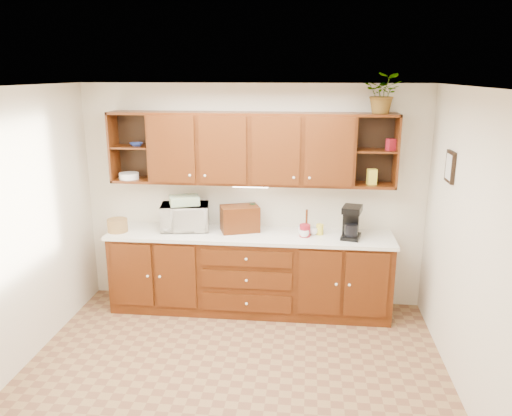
% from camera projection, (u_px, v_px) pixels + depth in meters
% --- Properties ---
extents(floor, '(4.00, 4.00, 0.00)m').
position_uv_depth(floor, '(231.00, 381.00, 4.54)').
color(floor, olive).
rests_on(floor, ground).
extents(ceiling, '(4.00, 4.00, 0.00)m').
position_uv_depth(ceiling, '(227.00, 87.00, 3.86)').
color(ceiling, white).
rests_on(ceiling, back_wall).
extents(back_wall, '(4.00, 0.00, 4.00)m').
position_uv_depth(back_wall, '(253.00, 196.00, 5.88)').
color(back_wall, beige).
rests_on(back_wall, floor).
extents(left_wall, '(0.00, 3.50, 3.50)m').
position_uv_depth(left_wall, '(6.00, 238.00, 4.40)').
color(left_wall, beige).
rests_on(left_wall, floor).
extents(right_wall, '(0.00, 3.50, 3.50)m').
position_uv_depth(right_wall, '(476.00, 255.00, 3.99)').
color(right_wall, beige).
rests_on(right_wall, floor).
extents(base_cabinets, '(3.20, 0.60, 0.90)m').
position_uv_depth(base_cabinets, '(250.00, 273.00, 5.81)').
color(base_cabinets, '#391906').
rests_on(base_cabinets, floor).
extents(countertop, '(3.24, 0.64, 0.04)m').
position_uv_depth(countertop, '(250.00, 235.00, 5.68)').
color(countertop, white).
rests_on(countertop, base_cabinets).
extents(upper_cabinets, '(3.20, 0.33, 0.80)m').
position_uv_depth(upper_cabinets, '(252.00, 148.00, 5.56)').
color(upper_cabinets, '#391906').
rests_on(upper_cabinets, back_wall).
extents(undercabinet_light, '(0.40, 0.05, 0.02)m').
position_uv_depth(undercabinet_light, '(250.00, 186.00, 5.62)').
color(undercabinet_light, white).
rests_on(undercabinet_light, upper_cabinets).
extents(framed_picture, '(0.03, 0.24, 0.30)m').
position_uv_depth(framed_picture, '(450.00, 167.00, 4.71)').
color(framed_picture, black).
rests_on(framed_picture, right_wall).
extents(wicker_basket, '(0.29, 0.29, 0.15)m').
position_uv_depth(wicker_basket, '(118.00, 225.00, 5.73)').
color(wicker_basket, '#A07742').
rests_on(wicker_basket, countertop).
extents(microwave, '(0.60, 0.46, 0.30)m').
position_uv_depth(microwave, '(185.00, 217.00, 5.79)').
color(microwave, silver).
rests_on(microwave, countertop).
extents(towel_stack, '(0.39, 0.34, 0.10)m').
position_uv_depth(towel_stack, '(184.00, 200.00, 5.73)').
color(towel_stack, '#E7E06C').
rests_on(towel_stack, microwave).
extents(wine_bottle, '(0.07, 0.07, 0.30)m').
position_uv_depth(wine_bottle, '(253.00, 216.00, 5.81)').
color(wine_bottle, black).
rests_on(wine_bottle, countertop).
extents(woven_tray, '(0.38, 0.14, 0.36)m').
position_uv_depth(woven_tray, '(188.00, 226.00, 5.92)').
color(woven_tray, '#A07742').
rests_on(woven_tray, countertop).
extents(bread_box, '(0.49, 0.39, 0.30)m').
position_uv_depth(bread_box, '(240.00, 219.00, 5.73)').
color(bread_box, '#391906').
rests_on(bread_box, countertop).
extents(mug_tree, '(0.27, 0.27, 0.30)m').
position_uv_depth(mug_tree, '(306.00, 231.00, 5.61)').
color(mug_tree, '#391906').
rests_on(mug_tree, countertop).
extents(canister_red, '(0.14, 0.14, 0.14)m').
position_uv_depth(canister_red, '(305.00, 230.00, 5.56)').
color(canister_red, maroon).
rests_on(canister_red, countertop).
extents(canister_white, '(0.11, 0.11, 0.18)m').
position_uv_depth(canister_white, '(349.00, 226.00, 5.65)').
color(canister_white, white).
rests_on(canister_white, countertop).
extents(canister_yellow, '(0.11, 0.11, 0.12)m').
position_uv_depth(canister_yellow, '(320.00, 229.00, 5.63)').
color(canister_yellow, yellow).
rests_on(canister_yellow, countertop).
extents(coffee_maker, '(0.25, 0.29, 0.37)m').
position_uv_depth(coffee_maker, '(351.00, 222.00, 5.49)').
color(coffee_maker, black).
rests_on(coffee_maker, countertop).
extents(bowl_stack, '(0.20, 0.20, 0.04)m').
position_uv_depth(bowl_stack, '(136.00, 144.00, 5.68)').
color(bowl_stack, navy).
rests_on(bowl_stack, upper_cabinets).
extents(plate_stack, '(0.29, 0.29, 0.07)m').
position_uv_depth(plate_stack, '(129.00, 176.00, 5.76)').
color(plate_stack, white).
rests_on(plate_stack, upper_cabinets).
extents(pantry_box_yellow, '(0.11, 0.10, 0.17)m').
position_uv_depth(pantry_box_yellow, '(372.00, 177.00, 5.46)').
color(pantry_box_yellow, yellow).
rests_on(pantry_box_yellow, upper_cabinets).
extents(pantry_box_red, '(0.11, 0.10, 0.13)m').
position_uv_depth(pantry_box_red, '(391.00, 145.00, 5.35)').
color(pantry_box_red, maroon).
rests_on(pantry_box_red, upper_cabinets).
extents(potted_plant, '(0.45, 0.42, 0.42)m').
position_uv_depth(potted_plant, '(383.00, 93.00, 5.21)').
color(potted_plant, '#999999').
rests_on(potted_plant, upper_cabinets).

